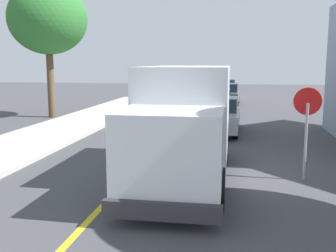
{
  "coord_description": "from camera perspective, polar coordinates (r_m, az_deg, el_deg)",
  "views": [
    {
      "loc": [
        3.0,
        -1.69,
        3.32
      ],
      "look_at": [
        0.99,
        10.07,
        1.4
      ],
      "focal_mm": 42.5,
      "sensor_mm": 36.0,
      "label": 1
    }
  ],
  "objects": [
    {
      "name": "stop_sign",
      "position": [
        11.73,
        19.3,
        1.45
      ],
      "size": [
        0.8,
        0.1,
        2.65
      ],
      "color": "gray",
      "rests_on": "ground"
    },
    {
      "name": "parked_car_far",
      "position": [
        31.6,
        8.51,
        4.44
      ],
      "size": [
        1.98,
        4.47,
        1.67
      ],
      "color": "#4C564C",
      "rests_on": "ground"
    },
    {
      "name": "parked_car_furthest",
      "position": [
        38.91,
        8.36,
        5.31
      ],
      "size": [
        1.82,
        4.41,
        1.67
      ],
      "color": "silver",
      "rests_on": "ground"
    },
    {
      "name": "street_tree_down_block",
      "position": [
        25.2,
        -16.85,
        14.44
      ],
      "size": [
        4.62,
        4.62,
        7.92
      ],
      "color": "brown",
      "rests_on": "ground"
    },
    {
      "name": "parked_car_near",
      "position": [
        19.0,
        7.44,
        1.41
      ],
      "size": [
        1.9,
        4.44,
        1.67
      ],
      "color": "#B7B7BC",
      "rests_on": "ground"
    },
    {
      "name": "centre_line_yellow",
      "position": [
        12.52,
        -4.57,
        -6.25
      ],
      "size": [
        0.16,
        56.0,
        0.01
      ],
      "primitive_type": "cube",
      "color": "gold",
      "rests_on": "ground"
    },
    {
      "name": "box_truck",
      "position": [
        11.36,
        2.5,
        1.27
      ],
      "size": [
        2.46,
        7.2,
        3.2
      ],
      "color": "silver",
      "rests_on": "ground"
    },
    {
      "name": "parked_car_mid",
      "position": [
        25.49,
        7.07,
        3.37
      ],
      "size": [
        1.99,
        4.48,
        1.67
      ],
      "color": "#2D4793",
      "rests_on": "ground"
    }
  ]
}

